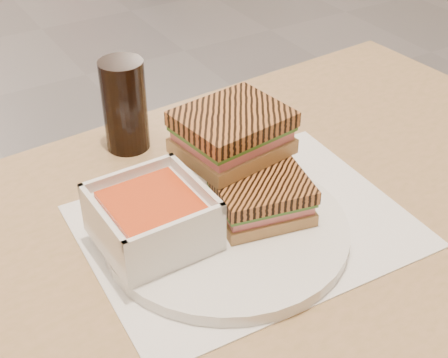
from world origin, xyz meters
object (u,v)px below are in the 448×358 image
main_table (221,325)px  cola_glass (125,105)px  panini_lower (261,197)px  plate (226,230)px  soup_bowl (152,220)px

main_table → cola_glass: 0.33m
main_table → panini_lower: panini_lower is taller
plate → panini_lower: bearing=-3.2°
plate → panini_lower: size_ratio=2.32×
main_table → plate: plate is taller
main_table → cola_glass: bearing=88.2°
plate → soup_bowl: size_ratio=2.36×
cola_glass → plate: bearing=-86.2°
main_table → cola_glass: cola_glass is taller
main_table → soup_bowl: 0.18m
plate → cola_glass: bearing=93.8°
cola_glass → main_table: bearing=-91.8°
panini_lower → main_table: bearing=-159.3°
main_table → panini_lower: (0.07, 0.03, 0.16)m
soup_bowl → cola_glass: bearing=73.2°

